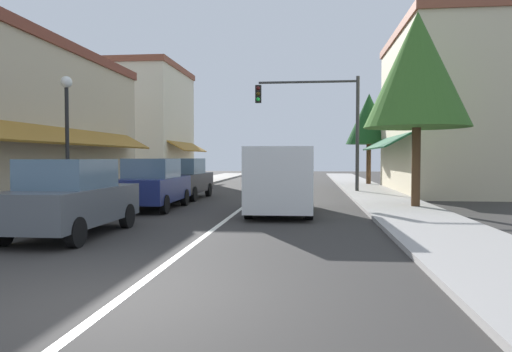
{
  "coord_description": "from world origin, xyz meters",
  "views": [
    {
      "loc": [
        2.39,
        -5.46,
        1.8
      ],
      "look_at": [
        0.35,
        12.79,
        1.1
      ],
      "focal_mm": 33.55,
      "sensor_mm": 36.0,
      "label": 1
    }
  ],
  "objects_px": {
    "parked_car_third_left": "(184,179)",
    "street_lamp_left_near": "(67,121)",
    "traffic_signal_mast_arm": "(322,114)",
    "van_in_lane": "(281,178)",
    "tree_right_far": "(369,119)",
    "parked_car_nearest_left": "(71,198)",
    "tree_right_near": "(417,70)",
    "parked_car_second_left": "(153,184)"
  },
  "relations": [
    {
      "from": "parked_car_second_left",
      "to": "parked_car_third_left",
      "type": "height_order",
      "value": "same"
    },
    {
      "from": "parked_car_nearest_left",
      "to": "tree_right_near",
      "type": "relative_size",
      "value": 0.6
    },
    {
      "from": "parked_car_nearest_left",
      "to": "street_lamp_left_near",
      "type": "distance_m",
      "value": 4.9
    },
    {
      "from": "van_in_lane",
      "to": "tree_right_far",
      "type": "bearing_deg",
      "value": 72.1
    },
    {
      "from": "parked_car_nearest_left",
      "to": "parked_car_third_left",
      "type": "distance_m",
      "value": 10.1
    },
    {
      "from": "van_in_lane",
      "to": "tree_right_near",
      "type": "xyz_separation_m",
      "value": [
        4.6,
        1.58,
        3.67
      ]
    },
    {
      "from": "tree_right_near",
      "to": "traffic_signal_mast_arm",
      "type": "bearing_deg",
      "value": 112.17
    },
    {
      "from": "parked_car_third_left",
      "to": "traffic_signal_mast_arm",
      "type": "xyz_separation_m",
      "value": [
        6.12,
        4.11,
        3.16
      ]
    },
    {
      "from": "van_in_lane",
      "to": "parked_car_second_left",
      "type": "bearing_deg",
      "value": 171.01
    },
    {
      "from": "parked_car_third_left",
      "to": "tree_right_far",
      "type": "distance_m",
      "value": 14.74
    },
    {
      "from": "street_lamp_left_near",
      "to": "tree_right_near",
      "type": "distance_m",
      "value": 11.74
    },
    {
      "from": "traffic_signal_mast_arm",
      "to": "parked_car_second_left",
      "type": "bearing_deg",
      "value": -125.57
    },
    {
      "from": "parked_car_third_left",
      "to": "street_lamp_left_near",
      "type": "relative_size",
      "value": 0.95
    },
    {
      "from": "traffic_signal_mast_arm",
      "to": "tree_right_near",
      "type": "xyz_separation_m",
      "value": [
        3.05,
        -7.49,
        0.78
      ]
    },
    {
      "from": "parked_car_nearest_left",
      "to": "van_in_lane",
      "type": "relative_size",
      "value": 0.78
    },
    {
      "from": "parked_car_nearest_left",
      "to": "parked_car_third_left",
      "type": "relative_size",
      "value": 0.99
    },
    {
      "from": "tree_right_near",
      "to": "parked_car_second_left",
      "type": "bearing_deg",
      "value": -173.89
    },
    {
      "from": "parked_car_nearest_left",
      "to": "tree_right_near",
      "type": "xyz_separation_m",
      "value": [
        9.11,
        6.71,
        3.94
      ]
    },
    {
      "from": "parked_car_second_left",
      "to": "van_in_lane",
      "type": "relative_size",
      "value": 0.79
    },
    {
      "from": "van_in_lane",
      "to": "tree_right_far",
      "type": "distance_m",
      "value": 16.86
    },
    {
      "from": "parked_car_nearest_left",
      "to": "parked_car_second_left",
      "type": "height_order",
      "value": "same"
    },
    {
      "from": "parked_car_second_left",
      "to": "street_lamp_left_near",
      "type": "height_order",
      "value": "street_lamp_left_near"
    },
    {
      "from": "parked_car_second_left",
      "to": "traffic_signal_mast_arm",
      "type": "distance_m",
      "value": 10.87
    },
    {
      "from": "parked_car_third_left",
      "to": "van_in_lane",
      "type": "distance_m",
      "value": 6.75
    },
    {
      "from": "tree_right_far",
      "to": "tree_right_near",
      "type": "bearing_deg",
      "value": -90.45
    },
    {
      "from": "traffic_signal_mast_arm",
      "to": "tree_right_near",
      "type": "relative_size",
      "value": 0.87
    },
    {
      "from": "parked_car_second_left",
      "to": "tree_right_far",
      "type": "distance_m",
      "value": 18.17
    },
    {
      "from": "parked_car_second_left",
      "to": "traffic_signal_mast_arm",
      "type": "bearing_deg",
      "value": 53.28
    },
    {
      "from": "parked_car_nearest_left",
      "to": "parked_car_second_left",
      "type": "xyz_separation_m",
      "value": [
        0.01,
        5.74,
        0.0
      ]
    },
    {
      "from": "traffic_signal_mast_arm",
      "to": "street_lamp_left_near",
      "type": "distance_m",
      "value": 13.21
    },
    {
      "from": "parked_car_third_left",
      "to": "street_lamp_left_near",
      "type": "distance_m",
      "value": 6.87
    },
    {
      "from": "traffic_signal_mast_arm",
      "to": "tree_right_far",
      "type": "bearing_deg",
      "value": 65.12
    },
    {
      "from": "van_in_lane",
      "to": "tree_right_far",
      "type": "height_order",
      "value": "tree_right_far"
    },
    {
      "from": "tree_right_far",
      "to": "parked_car_second_left",
      "type": "bearing_deg",
      "value": -121.08
    },
    {
      "from": "parked_car_nearest_left",
      "to": "van_in_lane",
      "type": "xyz_separation_m",
      "value": [
        4.51,
        5.14,
        0.27
      ]
    },
    {
      "from": "van_in_lane",
      "to": "street_lamp_left_near",
      "type": "relative_size",
      "value": 1.2
    },
    {
      "from": "parked_car_second_left",
      "to": "tree_right_far",
      "type": "bearing_deg",
      "value": 57.77
    },
    {
      "from": "parked_car_nearest_left",
      "to": "tree_right_far",
      "type": "relative_size",
      "value": 0.69
    },
    {
      "from": "parked_car_third_left",
      "to": "tree_right_near",
      "type": "height_order",
      "value": "tree_right_near"
    },
    {
      "from": "traffic_signal_mast_arm",
      "to": "van_in_lane",
      "type": "bearing_deg",
      "value": -99.73
    },
    {
      "from": "parked_car_nearest_left",
      "to": "parked_car_second_left",
      "type": "distance_m",
      "value": 5.74
    },
    {
      "from": "parked_car_nearest_left",
      "to": "traffic_signal_mast_arm",
      "type": "height_order",
      "value": "traffic_signal_mast_arm"
    }
  ]
}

